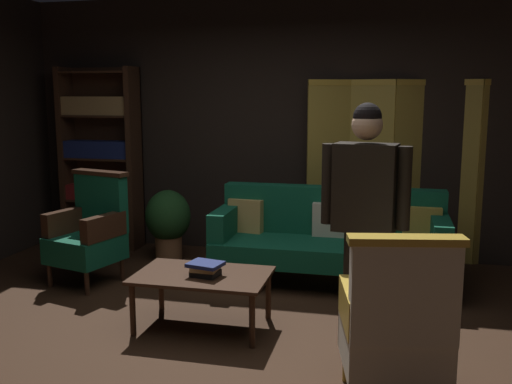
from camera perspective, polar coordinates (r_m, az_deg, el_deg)
name	(u,v)px	position (r m, az deg, el deg)	size (l,w,h in m)	color
ground_plane	(231,339)	(4.33, -2.50, -14.26)	(10.00, 10.00, 0.00)	#331E11
back_wall	(291,127)	(6.36, 3.43, 6.44)	(7.20, 0.10, 2.80)	black
folding_screen	(412,169)	(6.23, 15.11, 2.22)	(2.13, 0.51, 1.90)	#B29338
bookshelf	(101,154)	(6.85, -15.02, 3.68)	(0.90, 0.32, 2.05)	#382114
velvet_couch	(329,235)	(5.45, 7.25, -4.25)	(2.12, 0.78, 0.88)	#382114
coffee_table	(203,280)	(4.42, -5.29, -8.60)	(1.00, 0.64, 0.42)	#382114
armchair_gilt_accent	(396,326)	(3.37, 13.62, -12.68)	(0.68, 0.68, 1.04)	gold
armchair_wing_left	(90,231)	(5.62, -16.05, -3.73)	(0.71, 0.71, 1.04)	#382114
standing_figure	(365,206)	(3.87, 10.64, -1.40)	(0.58, 0.27, 1.70)	black
potted_plant	(168,221)	(6.14, -8.66, -2.83)	(0.47, 0.47, 0.77)	brown
book_black_cloth	(206,273)	(4.35, -5.00, -7.96)	(0.19, 0.16, 0.04)	black
book_tan_leather	(205,268)	(4.34, -5.00, -7.49)	(0.19, 0.18, 0.03)	#9E7A47
book_navy_cloth	(205,264)	(4.33, -5.01, -7.11)	(0.24, 0.19, 0.03)	navy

